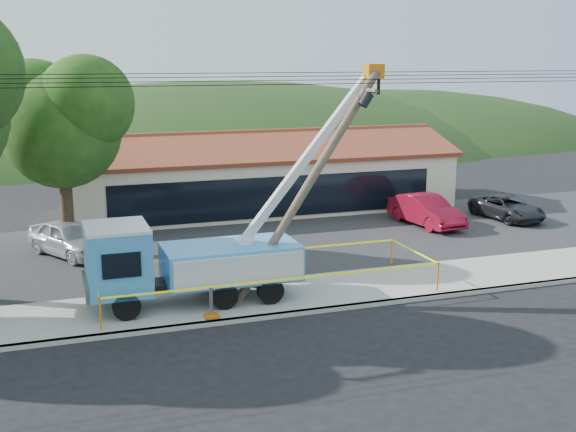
# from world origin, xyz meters

# --- Properties ---
(ground) EXTENTS (120.00, 120.00, 0.00)m
(ground) POSITION_xyz_m (0.00, 0.00, 0.00)
(ground) COLOR black
(ground) RESTS_ON ground
(curb) EXTENTS (60.00, 0.25, 0.15)m
(curb) POSITION_xyz_m (0.00, 2.10, 0.07)
(curb) COLOR #A4A19A
(curb) RESTS_ON ground
(sidewalk) EXTENTS (60.00, 4.00, 0.15)m
(sidewalk) POSITION_xyz_m (0.00, 4.00, 0.07)
(sidewalk) COLOR #A4A19A
(sidewalk) RESTS_ON ground
(parking_lot) EXTENTS (60.00, 12.00, 0.10)m
(parking_lot) POSITION_xyz_m (0.00, 12.00, 0.05)
(parking_lot) COLOR #28282B
(parking_lot) RESTS_ON ground
(strip_mall) EXTENTS (22.50, 8.53, 4.67)m
(strip_mall) POSITION_xyz_m (4.00, 19.98, 1.88)
(strip_mall) COLOR beige
(strip_mall) RESTS_ON ground
(tree_lot) EXTENTS (6.30, 5.60, 8.94)m
(tree_lot) POSITION_xyz_m (-7.00, 13.00, 6.21)
(tree_lot) COLOR #332316
(tree_lot) RESTS_ON ground
(hill_center) EXTENTS (89.60, 64.00, 32.00)m
(hill_center) POSITION_xyz_m (10.00, 55.00, 0.00)
(hill_center) COLOR #1E3B15
(hill_center) RESTS_ON ground
(hill_east) EXTENTS (72.80, 52.00, 26.00)m
(hill_east) POSITION_xyz_m (30.00, 55.00, 0.00)
(hill_east) COLOR #1E3B15
(hill_east) RESTS_ON ground
(utility_truck) EXTENTS (10.97, 4.06, 8.39)m
(utility_truck) POSITION_xyz_m (-3.25, 4.26, 1.76)
(utility_truck) COLOR black
(utility_truck) RESTS_ON ground
(leaning_pole) EXTENTS (5.59, 1.81, 8.31)m
(leaning_pole) POSITION_xyz_m (1.38, 3.80, 4.65)
(leaning_pole) COLOR brown
(leaning_pole) RESTS_ON ground
(caution_tape) EXTENTS (12.44, 3.84, 1.11)m
(caution_tape) POSITION_xyz_m (-0.31, 4.35, 0.98)
(caution_tape) COLOR orange
(caution_tape) RESTS_ON ground
(car_silver) EXTENTS (3.95, 5.00, 1.59)m
(car_silver) POSITION_xyz_m (-7.01, 12.36, 0.00)
(car_silver) COLOR #B7BABF
(car_silver) RESTS_ON ground
(car_red) EXTENTS (2.28, 5.07, 1.62)m
(car_red) POSITION_xyz_m (11.04, 12.43, 0.00)
(car_red) COLOR maroon
(car_red) RESTS_ON ground
(car_dark) EXTENTS (2.51, 4.78, 1.28)m
(car_dark) POSITION_xyz_m (16.00, 12.31, 0.00)
(car_dark) COLOR #222327
(car_dark) RESTS_ON ground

